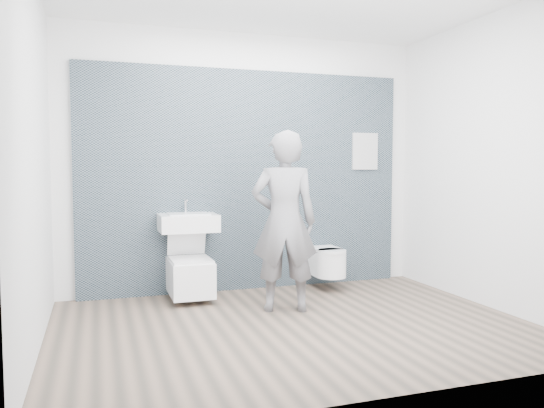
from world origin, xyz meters
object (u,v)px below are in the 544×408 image
object	(u,v)px
washbasin	(188,222)
visitor	(284,221)
toilet_square	(190,275)
toilet_rounded	(327,262)

from	to	relation	value
washbasin	visitor	bearing A→B (deg)	-43.52
washbasin	toilet_square	distance (m)	0.53
washbasin	toilet_rounded	size ratio (longest dim) A/B	1.05
toilet_rounded	washbasin	bearing A→B (deg)	177.77
washbasin	toilet_rounded	bearing A→B (deg)	-2.23
washbasin	visitor	distance (m)	1.07
toilet_square	visitor	world-z (taller)	visitor
toilet_rounded	toilet_square	bearing A→B (deg)	-179.35
toilet_square	toilet_rounded	bearing A→B (deg)	0.65
washbasin	toilet_square	xyz separation A→B (m)	(0.00, -0.08, -0.53)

